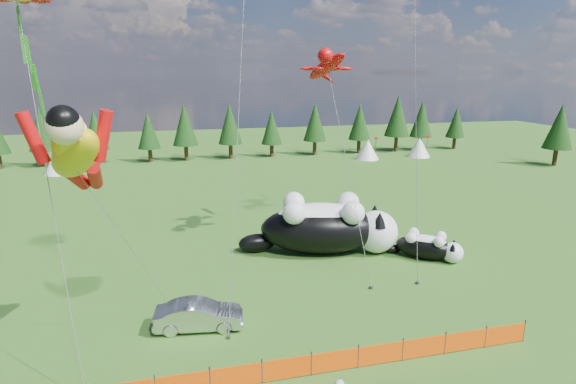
% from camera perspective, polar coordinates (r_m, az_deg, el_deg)
% --- Properties ---
extents(ground, '(160.00, 160.00, 0.00)m').
position_cam_1_polar(ground, '(21.72, -2.08, -17.98)').
color(ground, '#12380A').
rests_on(ground, ground).
extents(safety_fence, '(22.06, 0.06, 1.10)m').
position_cam_1_polar(safety_fence, '(19.03, -0.13, -21.49)').
color(safety_fence, '#262626').
rests_on(safety_fence, ground).
extents(tree_line, '(90.00, 4.00, 8.00)m').
position_cam_1_polar(tree_line, '(63.47, -10.42, 7.62)').
color(tree_line, black).
rests_on(tree_line, ground).
extents(festival_tents, '(50.00, 3.20, 2.80)m').
position_cam_1_polar(festival_tents, '(60.60, 0.46, 5.03)').
color(festival_tents, white).
rests_on(festival_tents, ground).
extents(cat_large, '(10.63, 5.55, 3.89)m').
position_cam_1_polar(cat_large, '(30.31, 5.04, -4.31)').
color(cat_large, black).
rests_on(cat_large, ground).
extents(cat_small, '(4.24, 3.68, 1.80)m').
position_cam_1_polar(cat_small, '(30.83, 17.37, -6.58)').
color(cat_small, black).
rests_on(cat_small, ground).
extents(car, '(4.30, 1.97, 1.37)m').
position_cam_1_polar(car, '(22.43, -11.25, -15.09)').
color(car, silver).
rests_on(car, ground).
extents(superhero_kite, '(6.23, 6.31, 11.49)m').
position_cam_1_polar(superhero_kite, '(18.71, -25.45, 4.37)').
color(superhero_kite, '#D9B50B').
rests_on(superhero_kite, ground).
extents(gecko_kite, '(4.39, 11.75, 14.57)m').
position_cam_1_polar(gecko_kite, '(31.10, 4.89, 15.54)').
color(gecko_kite, '#BE090B').
rests_on(gecko_kite, ground).
extents(flower_kite, '(4.04, 8.00, 15.92)m').
position_cam_1_polar(flower_kite, '(22.49, -31.18, 19.92)').
color(flower_kite, '#BE090B').
rests_on(flower_kite, ground).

